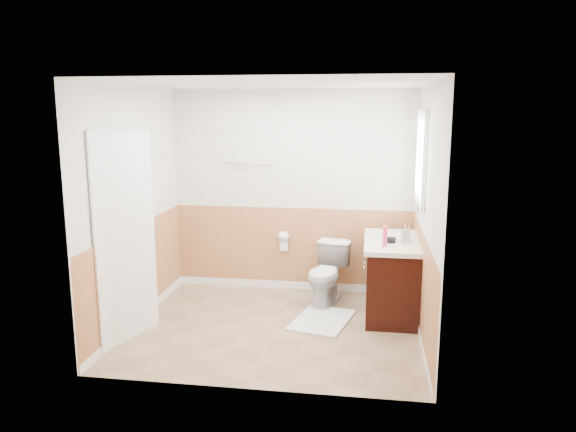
% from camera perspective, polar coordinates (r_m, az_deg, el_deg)
% --- Properties ---
extents(floor, '(3.00, 3.00, 0.00)m').
position_cam_1_polar(floor, '(5.86, -1.36, -11.55)').
color(floor, '#8C7051').
rests_on(floor, ground).
extents(ceiling, '(3.00, 3.00, 0.00)m').
position_cam_1_polar(ceiling, '(5.41, -1.48, 13.68)').
color(ceiling, white).
rests_on(ceiling, floor).
extents(wall_back, '(3.00, 0.00, 3.00)m').
position_cam_1_polar(wall_back, '(6.77, 0.48, 2.54)').
color(wall_back, silver).
rests_on(wall_back, floor).
extents(wall_front, '(3.00, 0.00, 3.00)m').
position_cam_1_polar(wall_front, '(4.25, -4.43, -2.60)').
color(wall_front, silver).
rests_on(wall_front, floor).
extents(wall_left, '(0.00, 3.00, 3.00)m').
position_cam_1_polar(wall_left, '(5.94, -15.81, 0.93)').
color(wall_left, silver).
rests_on(wall_left, floor).
extents(wall_right, '(0.00, 3.00, 3.00)m').
position_cam_1_polar(wall_right, '(5.45, 14.31, 0.11)').
color(wall_right, silver).
rests_on(wall_right, floor).
extents(wainscot_back, '(3.00, 0.00, 3.00)m').
position_cam_1_polar(wainscot_back, '(6.91, 0.45, -3.64)').
color(wainscot_back, '#C4814E').
rests_on(wainscot_back, floor).
extents(wainscot_front, '(3.00, 0.00, 3.00)m').
position_cam_1_polar(wainscot_front, '(4.50, -4.25, -11.88)').
color(wainscot_front, '#C4814E').
rests_on(wainscot_front, floor).
extents(wainscot_left, '(0.00, 2.60, 2.60)m').
position_cam_1_polar(wainscot_left, '(6.11, -15.34, -6.02)').
color(wainscot_left, '#C4814E').
rests_on(wainscot_left, floor).
extents(wainscot_right, '(0.00, 2.60, 2.60)m').
position_cam_1_polar(wainscot_right, '(5.64, 13.83, -7.39)').
color(wainscot_right, '#C4814E').
rests_on(wainscot_right, floor).
extents(toilet, '(0.55, 0.77, 0.71)m').
position_cam_1_polar(toilet, '(6.46, 4.06, -6.04)').
color(toilet, silver).
rests_on(toilet, floor).
extents(bath_mat, '(0.72, 0.91, 0.02)m').
position_cam_1_polar(bath_mat, '(6.03, 3.58, -10.79)').
color(bath_mat, silver).
rests_on(bath_mat, floor).
extents(vanity_cabinet, '(0.55, 1.10, 0.80)m').
position_cam_1_polar(vanity_cabinet, '(6.21, 10.76, -6.50)').
color(vanity_cabinet, black).
rests_on(vanity_cabinet, floor).
extents(vanity_knob_left, '(0.03, 0.03, 0.03)m').
position_cam_1_polar(vanity_knob_left, '(6.06, 8.00, -5.35)').
color(vanity_knob_left, '#B7B7BE').
rests_on(vanity_knob_left, vanity_cabinet).
extents(vanity_knob_right, '(0.03, 0.03, 0.03)m').
position_cam_1_polar(vanity_knob_right, '(6.26, 8.02, -4.84)').
color(vanity_knob_right, silver).
rests_on(vanity_knob_right, vanity_cabinet).
extents(countertop, '(0.60, 1.15, 0.05)m').
position_cam_1_polar(countertop, '(6.10, 10.80, -2.68)').
color(countertop, white).
rests_on(countertop, vanity_cabinet).
extents(sink_basin, '(0.36, 0.36, 0.02)m').
position_cam_1_polar(sink_basin, '(6.23, 10.86, -2.05)').
color(sink_basin, white).
rests_on(sink_basin, countertop).
extents(faucet, '(0.02, 0.02, 0.14)m').
position_cam_1_polar(faucet, '(6.23, 12.53, -1.55)').
color(faucet, silver).
rests_on(faucet, countertop).
extents(lotion_bottle, '(0.05, 0.05, 0.22)m').
position_cam_1_polar(lotion_bottle, '(5.76, 10.07, -2.08)').
color(lotion_bottle, '#E03A62').
rests_on(lotion_bottle, countertop).
extents(soap_dispenser, '(0.10, 0.10, 0.19)m').
position_cam_1_polar(soap_dispenser, '(5.98, 12.12, -1.81)').
color(soap_dispenser, '#959FA8').
rests_on(soap_dispenser, countertop).
extents(hair_dryer_body, '(0.14, 0.07, 0.07)m').
position_cam_1_polar(hair_dryer_body, '(5.93, 10.49, -2.46)').
color(hair_dryer_body, black).
rests_on(hair_dryer_body, countertop).
extents(hair_dryer_handle, '(0.03, 0.03, 0.07)m').
position_cam_1_polar(hair_dryer_handle, '(6.01, 10.18, -2.57)').
color(hair_dryer_handle, black).
rests_on(hair_dryer_handle, countertop).
extents(mirror_panel, '(0.02, 0.35, 0.90)m').
position_cam_1_polar(mirror_panel, '(6.49, 13.29, 4.55)').
color(mirror_panel, silver).
rests_on(mirror_panel, wall_right).
extents(window_frame, '(0.04, 0.80, 1.00)m').
position_cam_1_polar(window_frame, '(5.96, 13.71, 5.91)').
color(window_frame, white).
rests_on(window_frame, wall_right).
extents(window_glass, '(0.01, 0.70, 0.90)m').
position_cam_1_polar(window_glass, '(5.96, 13.86, 5.91)').
color(window_glass, white).
rests_on(window_glass, wall_right).
extents(door, '(0.29, 0.78, 2.04)m').
position_cam_1_polar(door, '(5.55, -16.64, -2.25)').
color(door, white).
rests_on(door, wall_left).
extents(door_frame, '(0.02, 0.92, 2.10)m').
position_cam_1_polar(door_frame, '(5.58, -17.35, -2.12)').
color(door_frame, white).
rests_on(door_frame, wall_left).
extents(door_knob, '(0.06, 0.06, 0.06)m').
position_cam_1_polar(door_knob, '(5.83, -14.71, -2.22)').
color(door_knob, silver).
rests_on(door_knob, door).
extents(towel_bar, '(0.62, 0.02, 0.02)m').
position_cam_1_polar(towel_bar, '(6.77, -4.21, 5.50)').
color(towel_bar, silver).
rests_on(towel_bar, wall_back).
extents(tp_holder_bar, '(0.14, 0.02, 0.02)m').
position_cam_1_polar(tp_holder_bar, '(6.82, -0.45, -2.10)').
color(tp_holder_bar, silver).
rests_on(tp_holder_bar, wall_back).
extents(tp_roll, '(0.10, 0.11, 0.11)m').
position_cam_1_polar(tp_roll, '(6.82, -0.45, -2.10)').
color(tp_roll, white).
rests_on(tp_roll, tp_holder_bar).
extents(tp_sheet, '(0.10, 0.01, 0.16)m').
position_cam_1_polar(tp_sheet, '(6.84, -0.45, -3.00)').
color(tp_sheet, white).
rests_on(tp_sheet, tp_roll).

